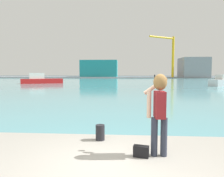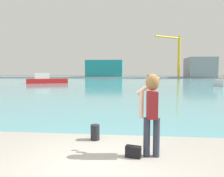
{
  "view_description": "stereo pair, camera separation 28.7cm",
  "coord_description": "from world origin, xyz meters",
  "px_view_note": "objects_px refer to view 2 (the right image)",
  "views": [
    {
      "loc": [
        0.29,
        -3.61,
        2.21
      ],
      "look_at": [
        -0.37,
        6.1,
        1.46
      ],
      "focal_mm": 32.29,
      "sensor_mm": 36.0,
      "label": 1
    },
    {
      "loc": [
        0.57,
        -3.59,
        2.21
      ],
      "look_at": [
        -0.37,
        6.1,
        1.46
      ],
      "focal_mm": 32.29,
      "sensor_mm": 36.0,
      "label": 2
    }
  ],
  "objects_px": {
    "warehouse_left": "(105,69)",
    "port_crane": "(176,52)",
    "boat_moored": "(46,80)",
    "person_photographer": "(151,106)",
    "handbag": "(133,152)",
    "harbor_bollard": "(95,132)",
    "warehouse_right": "(200,67)"
  },
  "relations": [
    {
      "from": "warehouse_left",
      "to": "warehouse_right",
      "type": "xyz_separation_m",
      "value": [
        42.73,
        -5.51,
        0.29
      ]
    },
    {
      "from": "boat_moored",
      "to": "warehouse_right",
      "type": "xyz_separation_m",
      "value": [
        47.83,
        50.28,
        3.85
      ]
    },
    {
      "from": "person_photographer",
      "to": "warehouse_left",
      "type": "relative_size",
      "value": 0.1
    },
    {
      "from": "person_photographer",
      "to": "handbag",
      "type": "height_order",
      "value": "person_photographer"
    },
    {
      "from": "handbag",
      "to": "port_crane",
      "type": "distance_m",
      "value": 85.48
    },
    {
      "from": "boat_moored",
      "to": "port_crane",
      "type": "bearing_deg",
      "value": 24.77
    },
    {
      "from": "handbag",
      "to": "warehouse_left",
      "type": "bearing_deg",
      "value": 98.03
    },
    {
      "from": "harbor_bollard",
      "to": "port_crane",
      "type": "xyz_separation_m",
      "value": [
        19.32,
        81.83,
        10.32
      ]
    },
    {
      "from": "handbag",
      "to": "warehouse_left",
      "type": "relative_size",
      "value": 0.02
    },
    {
      "from": "warehouse_left",
      "to": "port_crane",
      "type": "height_order",
      "value": "port_crane"
    },
    {
      "from": "harbor_bollard",
      "to": "warehouse_left",
      "type": "xyz_separation_m",
      "value": [
        -12.15,
        92.11,
        3.69
      ]
    },
    {
      "from": "boat_moored",
      "to": "warehouse_right",
      "type": "relative_size",
      "value": 0.75
    },
    {
      "from": "handbag",
      "to": "port_crane",
      "type": "relative_size",
      "value": 0.02
    },
    {
      "from": "harbor_bollard",
      "to": "warehouse_right",
      "type": "bearing_deg",
      "value": 70.55
    },
    {
      "from": "person_photographer",
      "to": "port_crane",
      "type": "distance_m",
      "value": 85.2
    },
    {
      "from": "warehouse_right",
      "to": "port_crane",
      "type": "distance_m",
      "value": 13.77
    },
    {
      "from": "boat_moored",
      "to": "warehouse_left",
      "type": "height_order",
      "value": "warehouse_left"
    },
    {
      "from": "handbag",
      "to": "boat_moored",
      "type": "distance_m",
      "value": 41.55
    },
    {
      "from": "boat_moored",
      "to": "port_crane",
      "type": "distance_m",
      "value": 59.27
    },
    {
      "from": "warehouse_left",
      "to": "boat_moored",
      "type": "bearing_deg",
      "value": -95.22
    },
    {
      "from": "handbag",
      "to": "warehouse_left",
      "type": "distance_m",
      "value": 94.12
    },
    {
      "from": "person_photographer",
      "to": "warehouse_left",
      "type": "distance_m",
      "value": 94.05
    },
    {
      "from": "handbag",
      "to": "boat_moored",
      "type": "relative_size",
      "value": 0.04
    },
    {
      "from": "harbor_bollard",
      "to": "port_crane",
      "type": "height_order",
      "value": "port_crane"
    },
    {
      "from": "person_photographer",
      "to": "port_crane",
      "type": "height_order",
      "value": "port_crane"
    },
    {
      "from": "port_crane",
      "to": "boat_moored",
      "type": "bearing_deg",
      "value": -128.79
    },
    {
      "from": "person_photographer",
      "to": "boat_moored",
      "type": "bearing_deg",
      "value": 23.99
    },
    {
      "from": "person_photographer",
      "to": "harbor_bollard",
      "type": "bearing_deg",
      "value": 53.49
    },
    {
      "from": "warehouse_left",
      "to": "warehouse_right",
      "type": "bearing_deg",
      "value": -7.35
    },
    {
      "from": "boat_moored",
      "to": "port_crane",
      "type": "relative_size",
      "value": 0.5
    },
    {
      "from": "handbag",
      "to": "harbor_bollard",
      "type": "xyz_separation_m",
      "value": [
        -0.99,
        1.01,
        0.08
      ]
    },
    {
      "from": "handbag",
      "to": "warehouse_right",
      "type": "bearing_deg",
      "value": 71.34
    }
  ]
}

